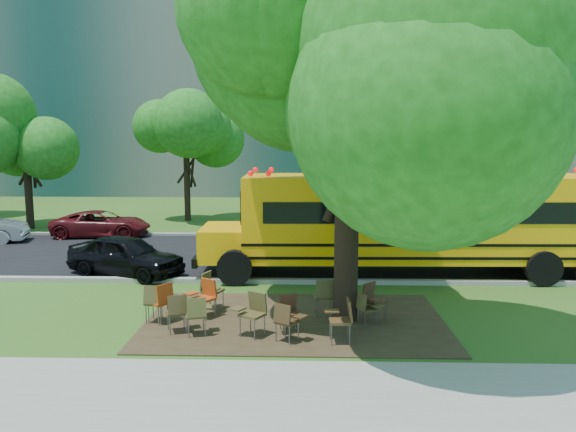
{
  "coord_description": "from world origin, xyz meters",
  "views": [
    {
      "loc": [
        1.23,
        -13.31,
        4.26
      ],
      "look_at": [
        0.72,
        3.24,
        2.0
      ],
      "focal_mm": 35.0,
      "sensor_mm": 36.0,
      "label": 1
    }
  ],
  "objects_px": {
    "chair_9": "(204,294)",
    "bg_car_red": "(101,224)",
    "chair_4": "(287,319)",
    "black_car": "(126,256)",
    "school_bus": "(426,218)",
    "chair_6": "(343,316)",
    "main_tree": "(349,88)",
    "chair_1": "(156,299)",
    "chair_8": "(162,298)",
    "chair_2": "(197,312)",
    "chair_7": "(366,306)",
    "chair_11": "(325,293)",
    "chair_3": "(253,310)",
    "chair_10": "(210,287)",
    "chair_12": "(372,298)",
    "chair_5": "(288,309)",
    "chair_0": "(178,309)"
  },
  "relations": [
    {
      "from": "chair_4",
      "to": "chair_9",
      "type": "height_order",
      "value": "chair_9"
    },
    {
      "from": "chair_1",
      "to": "chair_8",
      "type": "height_order",
      "value": "chair_8"
    },
    {
      "from": "chair_2",
      "to": "chair_9",
      "type": "relative_size",
      "value": 0.95
    },
    {
      "from": "chair_11",
      "to": "chair_2",
      "type": "bearing_deg",
      "value": -158.97
    },
    {
      "from": "chair_12",
      "to": "chair_4",
      "type": "bearing_deg",
      "value": -7.66
    },
    {
      "from": "chair_3",
      "to": "chair_2",
      "type": "bearing_deg",
      "value": 32.94
    },
    {
      "from": "chair_6",
      "to": "chair_8",
      "type": "relative_size",
      "value": 0.99
    },
    {
      "from": "bg_car_red",
      "to": "chair_6",
      "type": "bearing_deg",
      "value": -146.51
    },
    {
      "from": "chair_10",
      "to": "chair_12",
      "type": "relative_size",
      "value": 1.07
    },
    {
      "from": "black_car",
      "to": "chair_10",
      "type": "bearing_deg",
      "value": -115.32
    },
    {
      "from": "chair_3",
      "to": "chair_10",
      "type": "xyz_separation_m",
      "value": [
        -1.24,
        1.85,
        -0.0
      ]
    },
    {
      "from": "chair_0",
      "to": "bg_car_red",
      "type": "height_order",
      "value": "bg_car_red"
    },
    {
      "from": "chair_8",
      "to": "bg_car_red",
      "type": "height_order",
      "value": "bg_car_red"
    },
    {
      "from": "black_car",
      "to": "chair_4",
      "type": "bearing_deg",
      "value": -115.84
    },
    {
      "from": "chair_2",
      "to": "chair_7",
      "type": "height_order",
      "value": "chair_2"
    },
    {
      "from": "chair_5",
      "to": "chair_12",
      "type": "height_order",
      "value": "chair_12"
    },
    {
      "from": "chair_8",
      "to": "chair_11",
      "type": "distance_m",
      "value": 3.86
    },
    {
      "from": "chair_3",
      "to": "chair_10",
      "type": "height_order",
      "value": "chair_3"
    },
    {
      "from": "chair_2",
      "to": "black_car",
      "type": "height_order",
      "value": "black_car"
    },
    {
      "from": "chair_4",
      "to": "chair_6",
      "type": "relative_size",
      "value": 0.91
    },
    {
      "from": "black_car",
      "to": "school_bus",
      "type": "bearing_deg",
      "value": -65.94
    },
    {
      "from": "chair_5",
      "to": "chair_8",
      "type": "distance_m",
      "value": 2.98
    },
    {
      "from": "main_tree",
      "to": "chair_1",
      "type": "distance_m",
      "value": 6.54
    },
    {
      "from": "chair_8",
      "to": "chair_12",
      "type": "bearing_deg",
      "value": -47.19
    },
    {
      "from": "main_tree",
      "to": "school_bus",
      "type": "height_order",
      "value": "main_tree"
    },
    {
      "from": "chair_1",
      "to": "black_car",
      "type": "height_order",
      "value": "black_car"
    },
    {
      "from": "chair_4",
      "to": "black_car",
      "type": "distance_m",
      "value": 7.8
    },
    {
      "from": "chair_2",
      "to": "chair_5",
      "type": "relative_size",
      "value": 1.05
    },
    {
      "from": "school_bus",
      "to": "chair_9",
      "type": "bearing_deg",
      "value": -145.34
    },
    {
      "from": "black_car",
      "to": "chair_11",
      "type": "bearing_deg",
      "value": -100.79
    },
    {
      "from": "chair_7",
      "to": "chair_8",
      "type": "height_order",
      "value": "chair_8"
    },
    {
      "from": "main_tree",
      "to": "chair_7",
      "type": "bearing_deg",
      "value": -40.37
    },
    {
      "from": "school_bus",
      "to": "bg_car_red",
      "type": "relative_size",
      "value": 3.1
    },
    {
      "from": "chair_1",
      "to": "chair_3",
      "type": "bearing_deg",
      "value": -7.97
    },
    {
      "from": "chair_7",
      "to": "bg_car_red",
      "type": "distance_m",
      "value": 15.59
    },
    {
      "from": "chair_6",
      "to": "chair_9",
      "type": "bearing_deg",
      "value": 61.29
    },
    {
      "from": "chair_3",
      "to": "chair_4",
      "type": "distance_m",
      "value": 0.86
    },
    {
      "from": "chair_2",
      "to": "chair_4",
      "type": "relative_size",
      "value": 1.03
    },
    {
      "from": "chair_2",
      "to": "chair_9",
      "type": "bearing_deg",
      "value": 77.05
    },
    {
      "from": "main_tree",
      "to": "chair_12",
      "type": "distance_m",
      "value": 4.89
    },
    {
      "from": "chair_9",
      "to": "chair_6",
      "type": "bearing_deg",
      "value": -173.26
    },
    {
      "from": "chair_5",
      "to": "chair_8",
      "type": "height_order",
      "value": "chair_8"
    },
    {
      "from": "chair_7",
      "to": "black_car",
      "type": "relative_size",
      "value": 0.21
    },
    {
      "from": "chair_9",
      "to": "bg_car_red",
      "type": "xyz_separation_m",
      "value": [
        -6.55,
        11.11,
        -0.0
      ]
    },
    {
      "from": "chair_6",
      "to": "chair_3",
      "type": "bearing_deg",
      "value": 77.24
    },
    {
      "from": "chair_2",
      "to": "chair_7",
      "type": "relative_size",
      "value": 1.14
    },
    {
      "from": "school_bus",
      "to": "chair_7",
      "type": "xyz_separation_m",
      "value": [
        -2.36,
        -5.01,
        -1.34
      ]
    },
    {
      "from": "chair_4",
      "to": "chair_8",
      "type": "bearing_deg",
      "value": -169.52
    },
    {
      "from": "main_tree",
      "to": "chair_1",
      "type": "height_order",
      "value": "main_tree"
    },
    {
      "from": "chair_7",
      "to": "chair_11",
      "type": "xyz_separation_m",
      "value": [
        -0.92,
        0.73,
        0.09
      ]
    }
  ]
}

